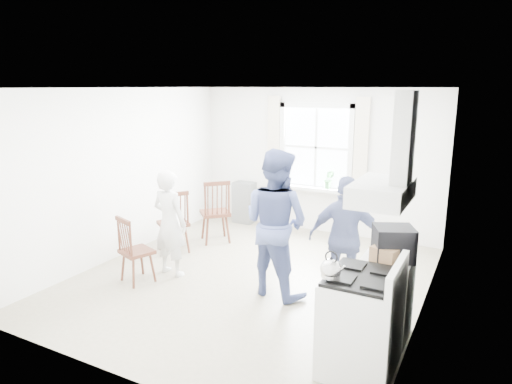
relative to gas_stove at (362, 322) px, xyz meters
name	(u,v)px	position (x,y,z in m)	size (l,w,h in m)	color
room_shell	(250,188)	(-1.91, 1.35, 0.82)	(4.62, 5.12, 2.64)	gray
window_assembly	(315,153)	(-1.91, 3.80, 0.98)	(1.88, 0.24, 1.70)	white
range_hood	(389,174)	(0.16, 0.00, 1.42)	(0.45, 0.76, 0.94)	silver
shelf_unit	(244,202)	(-3.31, 3.68, -0.08)	(0.40, 0.30, 0.80)	slate
gas_stove	(362,322)	(0.00, 0.00, 0.00)	(0.68, 0.76, 1.12)	white
kettle	(331,270)	(-0.25, -0.22, 0.56)	(0.19, 0.19, 0.27)	silver
low_cabinet	(386,297)	(0.07, 0.70, -0.03)	(0.50, 0.55, 0.90)	silver
stereo_stack	(393,243)	(0.12, 0.65, 0.59)	(0.49, 0.47, 0.34)	black
cardboard_box	(385,255)	(0.07, 0.50, 0.50)	(0.26, 0.19, 0.17)	#8F6945
windsor_chair_a	(216,205)	(-3.12, 2.38, 0.19)	(0.65, 0.65, 1.10)	#462216
windsor_chair_b	(129,243)	(-3.27, 0.46, 0.09)	(0.51, 0.50, 0.94)	#462216
windsor_chair_c	(175,216)	(-3.43, 1.65, 0.15)	(0.60, 0.60, 1.04)	#462216
person_left	(170,223)	(-2.98, 0.97, 0.27)	(0.55, 0.55, 1.52)	silver
person_mid	(276,223)	(-1.42, 1.12, 0.46)	(0.92, 0.92, 1.88)	#495689
person_right	(346,238)	(-0.59, 1.40, 0.30)	(0.92, 0.92, 1.57)	navy
potted_plant	(329,179)	(-1.61, 3.71, 0.53)	(0.18, 0.18, 0.33)	#337335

